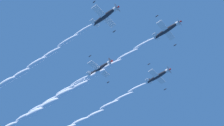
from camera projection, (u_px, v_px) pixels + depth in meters
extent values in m
ellipsoid|color=#232328|center=(167.00, 30.00, 87.19)|extent=(7.68, 4.54, 2.02)
cylinder|color=white|center=(178.00, 23.00, 86.28)|extent=(1.63, 1.86, 1.65)
cone|color=red|center=(180.00, 22.00, 86.08)|extent=(1.06, 1.01, 0.80)
cylinder|color=#3F3F47|center=(180.00, 22.00, 86.13)|extent=(1.51, 3.18, 3.49)
cube|color=white|center=(166.00, 31.00, 87.07)|extent=(4.91, 9.03, 4.02)
ellipsoid|color=#232328|center=(175.00, 45.00, 87.50)|extent=(1.11, 0.75, 0.43)
ellipsoid|color=#232328|center=(157.00, 16.00, 86.63)|extent=(1.11, 0.75, 0.43)
cube|color=white|center=(156.00, 37.00, 88.12)|extent=(2.19, 3.43, 1.52)
cube|color=#232328|center=(156.00, 36.00, 88.69)|extent=(1.48, 1.05, 1.31)
ellipsoid|color=#1E232D|center=(168.00, 29.00, 87.56)|extent=(2.03, 1.64, 1.10)
ellipsoid|color=#232328|center=(158.00, 76.00, 98.31)|extent=(7.69, 4.49, 1.93)
cylinder|color=white|center=(168.00, 71.00, 97.36)|extent=(1.61, 1.84, 1.62)
cone|color=red|center=(170.00, 69.00, 97.16)|extent=(1.05, 1.00, 0.78)
cylinder|color=#3F3F47|center=(169.00, 70.00, 97.21)|extent=(1.47, 3.15, 3.45)
cube|color=white|center=(157.00, 77.00, 98.19)|extent=(4.95, 9.11, 3.76)
ellipsoid|color=#232328|center=(165.00, 89.00, 98.75)|extent=(1.11, 0.74, 0.41)
ellipsoid|color=#232328|center=(149.00, 64.00, 97.62)|extent=(1.11, 0.74, 0.41)
cube|color=white|center=(149.00, 81.00, 99.27)|extent=(2.20, 3.45, 1.42)
cube|color=#232328|center=(148.00, 81.00, 99.84)|extent=(1.46, 1.02, 1.30)
ellipsoid|color=#1E232D|center=(159.00, 75.00, 98.67)|extent=(2.02, 1.62, 1.08)
ellipsoid|color=#232328|center=(105.00, 16.00, 84.97)|extent=(7.66, 4.56, 2.27)
cylinder|color=white|center=(116.00, 9.00, 84.18)|extent=(1.65, 1.82, 1.66)
cone|color=red|center=(118.00, 7.00, 84.01)|extent=(1.07, 0.99, 0.82)
cylinder|color=#3F3F47|center=(117.00, 8.00, 84.05)|extent=(1.59, 3.08, 3.42)
cube|color=white|center=(104.00, 17.00, 84.84)|extent=(4.96, 9.17, 3.70)
ellipsoid|color=#232328|center=(114.00, 31.00, 85.45)|extent=(1.11, 0.75, 0.46)
ellipsoid|color=#232328|center=(94.00, 2.00, 84.23)|extent=(1.11, 0.75, 0.46)
cube|color=white|center=(95.00, 23.00, 85.79)|extent=(2.20, 3.48, 1.42)
cube|color=#232328|center=(95.00, 23.00, 86.37)|extent=(1.50, 1.00, 1.36)
ellipsoid|color=#1E232D|center=(106.00, 15.00, 85.36)|extent=(2.04, 1.63, 1.15)
ellipsoid|color=#232328|center=(100.00, 69.00, 93.44)|extent=(7.67, 4.52, 2.10)
cylinder|color=white|center=(109.00, 63.00, 92.58)|extent=(1.63, 1.83, 1.63)
cone|color=red|center=(112.00, 61.00, 92.39)|extent=(1.06, 0.99, 0.80)
cylinder|color=#3F3F47|center=(111.00, 62.00, 92.43)|extent=(1.53, 3.11, 3.43)
cube|color=white|center=(99.00, 69.00, 93.32)|extent=(4.96, 9.16, 3.67)
ellipsoid|color=#232328|center=(108.00, 82.00, 93.93)|extent=(1.11, 0.74, 0.44)
ellipsoid|color=#232328|center=(90.00, 56.00, 92.70)|extent=(1.11, 0.74, 0.44)
cube|color=white|center=(91.00, 74.00, 94.33)|extent=(2.21, 3.48, 1.40)
cube|color=#232328|center=(91.00, 74.00, 94.90)|extent=(1.48, 1.01, 1.34)
ellipsoid|color=#1E232D|center=(101.00, 68.00, 93.82)|extent=(2.03, 1.62, 1.11)
ellipsoid|color=white|center=(144.00, 44.00, 89.07)|extent=(7.38, 3.72, 1.52)
ellipsoid|color=white|center=(127.00, 55.00, 90.33)|extent=(7.44, 3.85, 1.66)
ellipsoid|color=white|center=(110.00, 65.00, 92.01)|extent=(7.51, 3.99, 1.80)
ellipsoid|color=white|center=(94.00, 75.00, 93.45)|extent=(7.57, 4.12, 1.94)
ellipsoid|color=white|center=(79.00, 86.00, 94.71)|extent=(7.63, 4.26, 2.08)
ellipsoid|color=white|center=(63.00, 94.00, 96.07)|extent=(7.70, 4.39, 2.22)
ellipsoid|color=white|center=(49.00, 103.00, 97.43)|extent=(7.76, 4.53, 2.36)
ellipsoid|color=white|center=(34.00, 113.00, 99.10)|extent=(7.82, 4.66, 2.50)
ellipsoid|color=white|center=(138.00, 87.00, 99.98)|extent=(7.38, 3.72, 1.52)
ellipsoid|color=white|center=(123.00, 97.00, 101.52)|extent=(7.44, 3.85, 1.66)
ellipsoid|color=white|center=(109.00, 105.00, 102.98)|extent=(7.51, 3.99, 1.80)
ellipsoid|color=white|center=(95.00, 114.00, 104.64)|extent=(7.57, 4.12, 1.94)
ellipsoid|color=white|center=(79.00, 122.00, 105.99)|extent=(7.63, 4.26, 2.08)
ellipsoid|color=white|center=(84.00, 30.00, 86.56)|extent=(7.38, 3.72, 1.52)
ellipsoid|color=white|center=(67.00, 41.00, 88.04)|extent=(7.44, 3.85, 1.66)
ellipsoid|color=white|center=(51.00, 53.00, 89.97)|extent=(7.51, 3.99, 1.80)
ellipsoid|color=white|center=(36.00, 63.00, 90.82)|extent=(7.57, 4.12, 1.94)
ellipsoid|color=white|center=(20.00, 74.00, 92.45)|extent=(7.63, 4.26, 2.08)
ellipsoid|color=white|center=(6.00, 82.00, 93.90)|extent=(7.70, 4.39, 2.22)
ellipsoid|color=white|center=(80.00, 80.00, 95.13)|extent=(7.38, 3.72, 1.52)
ellipsoid|color=white|center=(65.00, 90.00, 96.44)|extent=(7.44, 3.85, 1.66)
ellipsoid|color=white|center=(51.00, 100.00, 98.31)|extent=(7.51, 3.99, 1.80)
ellipsoid|color=white|center=(37.00, 109.00, 99.67)|extent=(7.57, 4.12, 1.94)
ellipsoid|color=white|center=(24.00, 117.00, 101.13)|extent=(7.63, 4.26, 2.08)
ellipsoid|color=white|center=(9.00, 126.00, 102.40)|extent=(7.70, 4.39, 2.22)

